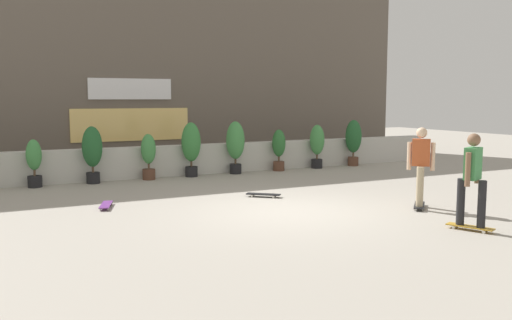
{
  "coord_description": "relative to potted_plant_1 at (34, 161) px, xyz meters",
  "views": [
    {
      "loc": [
        -5.53,
        -9.5,
        2.3
      ],
      "look_at": [
        0.0,
        1.5,
        0.9
      ],
      "focal_mm": 38.39,
      "sensor_mm": 36.0,
      "label": 1
    }
  ],
  "objects": [
    {
      "name": "potted_plant_4",
      "position": [
        4.28,
        0.0,
        0.26
      ],
      "size": [
        0.56,
        0.56,
        1.59
      ],
      "color": "black",
      "rests_on": "ground"
    },
    {
      "name": "potted_plant_1",
      "position": [
        0.0,
        0.0,
        0.0
      ],
      "size": [
        0.39,
        0.39,
        1.24
      ],
      "color": "black",
      "rests_on": "ground"
    },
    {
      "name": "potted_plant_3",
      "position": [
        3.0,
        0.0,
        0.04
      ],
      "size": [
        0.41,
        0.41,
        1.29
      ],
      "color": "brown",
      "rests_on": "ground"
    },
    {
      "name": "potted_plant_7",
      "position": [
        8.64,
        0.0,
        0.14
      ],
      "size": [
        0.48,
        0.48,
        1.43
      ],
      "color": "black",
      "rests_on": "ground"
    },
    {
      "name": "skater_by_wall_right",
      "position": [
        6.96,
        -6.52,
        0.27
      ],
      "size": [
        0.71,
        0.71,
        1.7
      ],
      "color": "black",
      "rests_on": "ground"
    },
    {
      "name": "potted_plant_6",
      "position": [
        7.21,
        0.0,
        0.06
      ],
      "size": [
        0.42,
        0.42,
        1.31
      ],
      "color": "brown",
      "rests_on": "ground"
    },
    {
      "name": "skateboard_near_camera",
      "position": [
        1.1,
        -3.5,
        -0.61
      ],
      "size": [
        0.44,
        0.82,
        0.08
      ],
      "color": "#72338C",
      "rests_on": "ground"
    },
    {
      "name": "potted_plant_2",
      "position": [
        1.47,
        -0.0,
        0.23
      ],
      "size": [
        0.54,
        0.54,
        1.55
      ],
      "color": "black",
      "rests_on": "ground"
    },
    {
      "name": "potted_plant_5",
      "position": [
        5.7,
        0.0,
        0.26
      ],
      "size": [
        0.56,
        0.56,
        1.6
      ],
      "color": "black",
      "rests_on": "ground"
    },
    {
      "name": "potted_plant_8",
      "position": [
        10.1,
        -0.0,
        0.24
      ],
      "size": [
        0.54,
        0.54,
        1.56
      ],
      "color": "brown",
      "rests_on": "ground"
    },
    {
      "name": "building_backdrop",
      "position": [
        4.36,
        4.45,
        2.57
      ],
      "size": [
        20.0,
        2.08,
        6.5
      ],
      "color": "#60564C",
      "rests_on": "ground"
    },
    {
      "name": "ground_plane",
      "position": [
        4.36,
        -5.55,
        -0.68
      ],
      "size": [
        48.0,
        48.0,
        0.0
      ],
      "primitive_type": "plane",
      "color": "#A8A093"
    },
    {
      "name": "skater_far_right",
      "position": [
        6.37,
        -8.38,
        0.27
      ],
      "size": [
        0.52,
        0.81,
        1.7
      ],
      "color": "#BF8C26",
      "rests_on": "ground"
    },
    {
      "name": "skateboard_aside",
      "position": [
        4.64,
        -3.89,
        -0.61
      ],
      "size": [
        0.73,
        0.68,
        0.08
      ],
      "color": "black",
      "rests_on": "ground"
    },
    {
      "name": "planter_wall",
      "position": [
        4.36,
        0.45,
        -0.23
      ],
      "size": [
        18.0,
        0.4,
        0.9
      ],
      "primitive_type": "cube",
      "color": "beige",
      "rests_on": "ground"
    }
  ]
}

